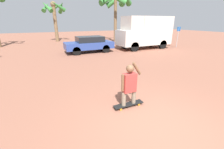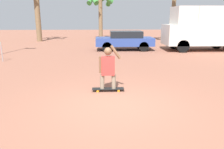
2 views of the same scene
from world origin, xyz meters
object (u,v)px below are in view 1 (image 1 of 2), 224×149
(street_sign, at_px, (178,34))
(palm_tree_center_background, at_px, (54,10))
(camper_van, at_px, (145,31))
(palm_tree_near_van, at_px, (116,0))
(person_skateboarder, at_px, (129,83))
(parked_car_blue, at_px, (89,44))
(skateboard, at_px, (129,104))

(street_sign, bearing_deg, palm_tree_center_background, 135.73)
(camper_van, bearing_deg, palm_tree_center_background, 127.55)
(palm_tree_near_van, bearing_deg, palm_tree_center_background, 152.12)
(person_skateboarder, xyz_separation_m, camper_van, (7.21, 8.95, 0.85))
(parked_car_blue, bearing_deg, camper_van, -4.21)
(person_skateboarder, height_order, parked_car_blue, person_skateboarder)
(person_skateboarder, relative_size, palm_tree_center_background, 0.27)
(camper_van, distance_m, parked_car_blue, 5.78)
(person_skateboarder, height_order, camper_van, camper_van)
(parked_car_blue, height_order, street_sign, street_sign)
(person_skateboarder, height_order, palm_tree_near_van, palm_tree_near_van)
(skateboard, distance_m, person_skateboarder, 0.76)
(parked_car_blue, bearing_deg, palm_tree_near_van, 45.86)
(parked_car_blue, distance_m, palm_tree_center_background, 9.96)
(camper_van, bearing_deg, skateboard, -128.86)
(skateboard, height_order, person_skateboarder, person_skateboarder)
(skateboard, xyz_separation_m, camper_van, (7.21, 8.95, 1.61))
(person_skateboarder, relative_size, street_sign, 0.67)
(parked_car_blue, xyz_separation_m, palm_tree_center_background, (-1.75, 9.26, 3.24))
(palm_tree_center_background, bearing_deg, street_sign, -44.27)
(person_skateboarder, bearing_deg, skateboard, 0.00)
(skateboard, distance_m, street_sign, 13.40)
(parked_car_blue, bearing_deg, palm_tree_center_background, 100.69)
(person_skateboarder, bearing_deg, street_sign, 36.78)
(parked_car_blue, height_order, palm_tree_center_background, palm_tree_center_background)
(skateboard, distance_m, palm_tree_near_van, 17.14)
(skateboard, height_order, parked_car_blue, parked_car_blue)
(palm_tree_near_van, xyz_separation_m, palm_tree_center_background, (-7.09, 3.75, -1.14))
(camper_van, height_order, palm_tree_near_van, palm_tree_near_van)
(person_skateboarder, bearing_deg, parked_car_blue, 80.77)
(skateboard, relative_size, parked_car_blue, 0.25)
(palm_tree_center_background, bearing_deg, palm_tree_near_van, -27.88)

